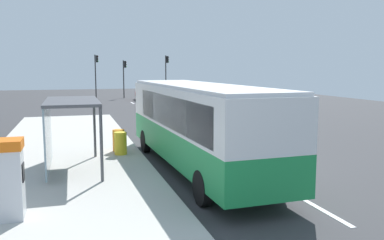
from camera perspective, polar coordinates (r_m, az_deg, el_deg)
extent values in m
cube|color=#38383A|center=(29.68, -4.71, -0.03)|extent=(56.00, 92.00, 0.04)
cube|color=beige|center=(17.20, -17.37, -5.41)|extent=(6.20, 30.00, 0.18)
cube|color=silver|center=(11.50, 18.46, -12.28)|extent=(0.16, 2.20, 0.01)
cube|color=silver|center=(15.66, 7.83, -6.71)|extent=(0.16, 2.20, 0.01)
cube|color=silver|center=(20.20, 1.93, -3.44)|extent=(0.16, 2.20, 0.01)
cube|color=silver|center=(24.92, -1.75, -1.38)|extent=(0.16, 2.20, 0.01)
cube|color=silver|center=(29.73, -4.24, 0.03)|extent=(0.16, 2.20, 0.01)
cube|color=silver|center=(34.60, -6.04, 1.05)|extent=(0.16, 2.20, 0.01)
cube|color=silver|center=(39.50, -7.39, 1.81)|extent=(0.16, 2.20, 0.01)
cube|color=silver|center=(44.42, -8.44, 2.41)|extent=(0.16, 2.20, 0.01)
cube|color=#1E8C47|center=(14.93, 0.74, -3.14)|extent=(2.84, 11.07, 1.15)
cube|color=silver|center=(14.75, 0.75, 1.84)|extent=(2.84, 11.07, 1.45)
cube|color=silver|center=(14.69, 0.76, 4.85)|extent=(2.71, 10.85, 0.12)
cube|color=black|center=(19.96, -4.43, 3.06)|extent=(2.30, 0.19, 1.22)
cube|color=black|center=(13.92, -3.28, 1.19)|extent=(0.35, 8.58, 1.10)
cylinder|color=black|center=(18.44, -6.60, -2.98)|extent=(0.31, 1.01, 1.00)
cylinder|color=black|center=(19.02, 0.08, -2.61)|extent=(0.31, 1.01, 1.00)
cylinder|color=black|center=(11.30, 1.53, -9.60)|extent=(0.31, 1.01, 1.00)
cylinder|color=black|center=(12.23, 11.63, -8.42)|extent=(0.31, 1.01, 1.00)
cube|color=white|center=(38.01, -4.07, 3.63)|extent=(2.08, 5.23, 1.96)
cube|color=black|center=(37.99, -4.08, 4.13)|extent=(2.09, 3.15, 0.44)
cylinder|color=black|center=(36.38, -1.94, 1.92)|extent=(0.23, 0.68, 0.68)
cylinder|color=black|center=(35.94, -4.71, 1.84)|extent=(0.23, 0.68, 0.68)
cylinder|color=black|center=(40.23, -3.48, 2.44)|extent=(0.23, 0.68, 0.68)
cylinder|color=black|center=(39.84, -5.99, 2.36)|extent=(0.23, 0.68, 0.68)
cube|color=#A51919|center=(48.11, -6.64, 3.55)|extent=(1.86, 4.42, 0.60)
cube|color=black|center=(47.87, -6.61, 4.25)|extent=(1.62, 2.40, 0.60)
cylinder|color=black|center=(49.48, -7.85, 3.28)|extent=(0.21, 0.64, 0.64)
cylinder|color=black|center=(49.74, -5.98, 3.33)|extent=(0.21, 0.64, 0.64)
cylinder|color=black|center=(46.52, -7.33, 3.04)|extent=(0.21, 0.64, 0.64)
cylinder|color=black|center=(46.80, -5.34, 3.09)|extent=(0.21, 0.64, 0.64)
cube|color=silver|center=(10.71, -24.39, -8.28)|extent=(0.60, 0.70, 1.70)
cube|color=orange|center=(10.50, -24.67, -3.17)|extent=(0.66, 0.76, 0.24)
cube|color=black|center=(10.60, -22.80, -6.83)|extent=(0.03, 0.36, 0.44)
cylinder|color=yellow|center=(17.21, -10.09, -3.26)|extent=(0.52, 0.52, 0.95)
cylinder|color=orange|center=(17.90, -10.36, -2.86)|extent=(0.52, 0.52, 0.95)
cylinder|color=#2D2D2D|center=(51.11, -3.73, 6.11)|extent=(0.14, 0.14, 5.36)
cube|color=black|center=(51.16, -3.51, 8.56)|extent=(0.24, 0.28, 0.84)
sphere|color=#360606|center=(51.19, -3.38, 8.87)|extent=(0.16, 0.16, 0.16)
sphere|color=#3C2C03|center=(51.18, -3.37, 8.56)|extent=(0.16, 0.16, 0.16)
sphere|color=green|center=(51.18, -3.37, 8.24)|extent=(0.16, 0.16, 0.16)
cylinder|color=#2D2D2D|center=(50.68, -13.51, 5.94)|extent=(0.14, 0.14, 5.40)
cube|color=black|center=(50.69, -13.33, 8.43)|extent=(0.24, 0.28, 0.84)
sphere|color=#360606|center=(50.70, -13.20, 8.75)|extent=(0.16, 0.16, 0.16)
sphere|color=#3C2C03|center=(50.70, -13.19, 8.44)|extent=(0.16, 0.16, 0.16)
sphere|color=green|center=(50.69, -13.18, 8.12)|extent=(0.16, 0.16, 0.16)
cylinder|color=#2D2D2D|center=(51.80, -9.66, 5.71)|extent=(0.14, 0.14, 4.75)
cube|color=black|center=(51.81, -9.46, 7.79)|extent=(0.24, 0.28, 0.84)
sphere|color=#360606|center=(51.83, -9.34, 8.10)|extent=(0.16, 0.16, 0.16)
sphere|color=#3C2C03|center=(51.83, -9.33, 7.79)|extent=(0.16, 0.16, 0.16)
sphere|color=green|center=(51.82, -9.32, 7.48)|extent=(0.16, 0.16, 0.16)
cube|color=#4C4C51|center=(14.83, -16.66, 2.55)|extent=(1.80, 4.00, 0.10)
cube|color=#8CA5B2|center=(14.99, -19.74, -2.15)|extent=(0.06, 3.80, 2.30)
cylinder|color=#4C4C51|center=(13.13, -12.71, -3.33)|extent=(0.10, 0.10, 2.44)
cylinder|color=#4C4C51|center=(16.87, -13.64, -1.00)|extent=(0.10, 0.10, 2.44)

